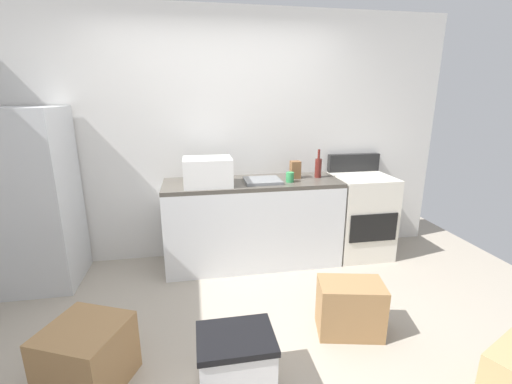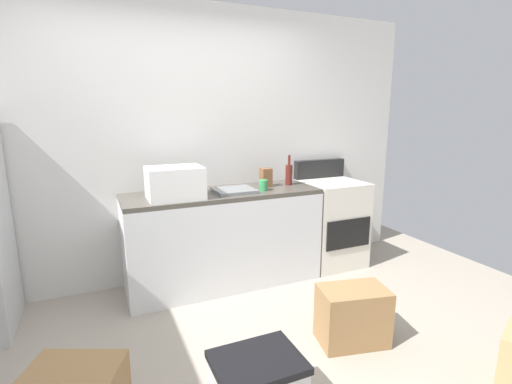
# 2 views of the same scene
# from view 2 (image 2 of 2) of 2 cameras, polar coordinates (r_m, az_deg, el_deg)

# --- Properties ---
(ground_plane) EXTENTS (6.00, 6.00, 0.00)m
(ground_plane) POSITION_cam_2_polar(r_m,az_deg,el_deg) (2.70, -2.27, -24.84)
(ground_plane) COLOR #9E9384
(wall_back) EXTENTS (5.00, 0.10, 2.60)m
(wall_back) POSITION_cam_2_polar(r_m,az_deg,el_deg) (3.66, -11.51, 6.87)
(wall_back) COLOR silver
(wall_back) RESTS_ON ground_plane
(kitchen_counter) EXTENTS (1.80, 0.60, 0.90)m
(kitchen_counter) POSITION_cam_2_polar(r_m,az_deg,el_deg) (3.58, -4.97, -6.98)
(kitchen_counter) COLOR silver
(kitchen_counter) RESTS_ON ground_plane
(stove_oven) EXTENTS (0.60, 0.61, 1.10)m
(stove_oven) POSITION_cam_2_polar(r_m,az_deg,el_deg) (4.12, 11.30, -4.37)
(stove_oven) COLOR silver
(stove_oven) RESTS_ON ground_plane
(microwave) EXTENTS (0.46, 0.34, 0.27)m
(microwave) POSITION_cam_2_polar(r_m,az_deg,el_deg) (3.23, -12.23, 1.38)
(microwave) COLOR white
(microwave) RESTS_ON kitchen_counter
(sink_basin) EXTENTS (0.36, 0.32, 0.03)m
(sink_basin) POSITION_cam_2_polar(r_m,az_deg,el_deg) (3.43, -3.34, 0.24)
(sink_basin) COLOR slate
(sink_basin) RESTS_ON kitchen_counter
(wine_bottle) EXTENTS (0.07, 0.07, 0.30)m
(wine_bottle) POSITION_cam_2_polar(r_m,az_deg,el_deg) (3.76, 5.03, 2.75)
(wine_bottle) COLOR #591E19
(wine_bottle) RESTS_ON kitchen_counter
(coffee_mug) EXTENTS (0.08, 0.08, 0.10)m
(coffee_mug) POSITION_cam_2_polar(r_m,az_deg,el_deg) (3.49, 1.12, 1.04)
(coffee_mug) COLOR #338C4C
(coffee_mug) RESTS_ON kitchen_counter
(knife_block) EXTENTS (0.10, 0.10, 0.18)m
(knife_block) POSITION_cam_2_polar(r_m,az_deg,el_deg) (3.67, 1.51, 2.23)
(knife_block) COLOR brown
(knife_block) RESTS_ON kitchen_counter
(cardboard_box_large) EXTENTS (0.53, 0.39, 0.41)m
(cardboard_box_large) POSITION_cam_2_polar(r_m,az_deg,el_deg) (2.89, 14.47, -17.74)
(cardboard_box_large) COLOR olive
(cardboard_box_large) RESTS_ON ground_plane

